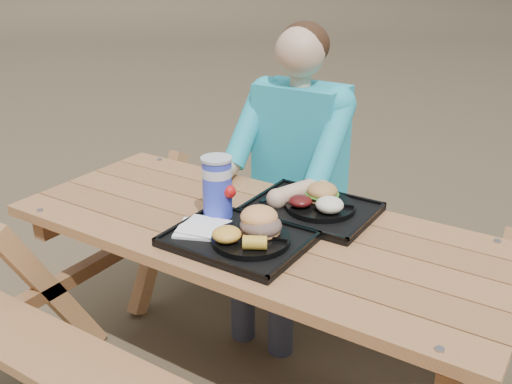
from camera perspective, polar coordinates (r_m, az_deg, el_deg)
The scene contains 17 objects.
picnic_table at distance 2.22m, azimuth 0.00°, elevation -12.07°, with size 1.80×1.49×0.75m, color #999999, non-canonical shape.
tray_near at distance 1.91m, azimuth -1.81°, elevation -4.83°, with size 0.45×0.35×0.02m, color black.
tray_far at distance 2.13m, azimuth 5.59°, elevation -1.84°, with size 0.45×0.35×0.02m, color black.
plate_near at distance 1.87m, azimuth -0.51°, elevation -4.77°, with size 0.26×0.26×0.02m, color black.
plate_far at distance 2.12m, azimuth 6.45°, elevation -1.43°, with size 0.26×0.26×0.02m, color black.
napkin_stack at distance 1.96m, azimuth -5.65°, elevation -3.60°, with size 0.15×0.15×0.02m, color white.
soda_cup at distance 2.02m, azimuth -3.90°, elevation 0.36°, with size 0.11×0.11×0.21m, color #1C2DD8.
condiment_bbq at distance 2.00m, azimuth -0.04°, elevation -2.64°, with size 0.06×0.06×0.03m, color black.
condiment_mustard at distance 1.96m, azimuth 1.67°, elevation -3.20°, with size 0.06×0.06×0.03m, color yellow.
sandwich at distance 1.86m, azimuth 0.49°, elevation -2.23°, with size 0.13×0.13×0.14m, color #F39E55, non-canonical shape.
mac_cheese at distance 1.83m, azimuth -2.95°, elevation -4.25°, with size 0.10×0.10×0.05m, color yellow.
corn_cob at distance 1.79m, azimuth -0.11°, elevation -5.08°, with size 0.08×0.08×0.04m, color gold, non-canonical shape.
cutlery_far at distance 2.22m, azimuth 2.10°, elevation -0.38°, with size 0.03×0.15×0.01m, color black.
burger at distance 2.13m, azimuth 6.66°, elevation 0.49°, with size 0.12×0.12×0.10m, color #C68846, non-canonical shape.
baked_beans at distance 2.09m, azimuth 4.45°, elevation -0.91°, with size 0.09×0.09×0.04m, color #501010.
potato_salad at distance 2.05m, azimuth 7.37°, elevation -1.27°, with size 0.10×0.10×0.06m, color white.
diner at distance 2.60m, azimuth 4.13°, elevation -0.03°, with size 0.48×0.84×1.28m, color #1B8BBD, non-canonical shape.
Camera 1 is at (0.98, -1.53, 1.65)m, focal length 40.00 mm.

